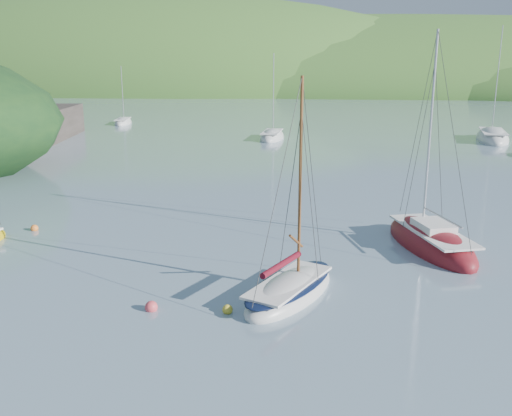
# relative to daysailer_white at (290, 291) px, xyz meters

# --- Properties ---
(ground) EXTENTS (700.00, 700.00, 0.00)m
(ground) POSITION_rel_daysailer_white_xyz_m (-3.79, -3.23, -0.21)
(ground) COLOR #728E9D
(ground) RESTS_ON ground
(shoreline_hills) EXTENTS (690.00, 135.00, 56.00)m
(shoreline_hills) POSITION_rel_daysailer_white_xyz_m (-13.46, 169.19, -0.21)
(shoreline_hills) COLOR #356727
(shoreline_hills) RESTS_ON ground
(daysailer_white) EXTENTS (4.28, 6.26, 9.04)m
(daysailer_white) POSITION_rel_daysailer_white_xyz_m (0.00, 0.00, 0.00)
(daysailer_white) COLOR silver
(daysailer_white) RESTS_ON ground
(sloop_red) EXTENTS (4.92, 8.04, 11.25)m
(sloop_red) POSITION_rel_daysailer_white_xyz_m (6.35, 6.93, 0.01)
(sloop_red) COLOR maroon
(sloop_red) RESTS_ON ground
(distant_sloop_a) EXTENTS (2.75, 7.39, 10.48)m
(distant_sloop_a) POSITION_rel_daysailer_white_xyz_m (-5.97, 44.84, -0.03)
(distant_sloop_a) COLOR silver
(distant_sloop_a) RESTS_ON ground
(distant_sloop_b) EXTENTS (4.69, 9.98, 13.70)m
(distant_sloop_b) POSITION_rel_daysailer_white_xyz_m (18.96, 47.00, 0.01)
(distant_sloop_b) COLOR silver
(distant_sloop_b) RESTS_ON ground
(distant_sloop_c) EXTENTS (3.25, 6.41, 8.73)m
(distant_sloop_c) POSITION_rel_daysailer_white_xyz_m (-28.83, 57.33, -0.05)
(distant_sloop_c) COLOR silver
(distant_sloop_c) RESTS_ON ground
(mooring_buoys) EXTENTS (21.47, 9.28, 0.48)m
(mooring_buoys) POSITION_rel_daysailer_white_xyz_m (-3.37, 2.21, -0.09)
(mooring_buoys) COLOR gold
(mooring_buoys) RESTS_ON ground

